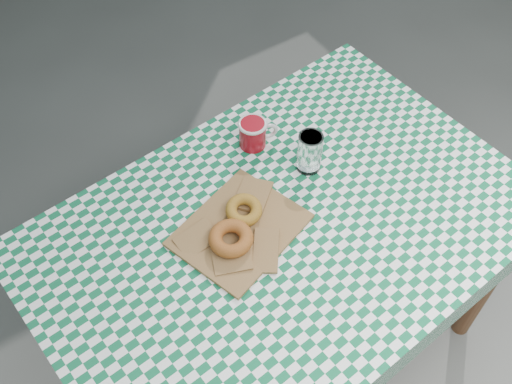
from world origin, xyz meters
TOP-DOWN VIEW (x-y plane):
  - ground at (0.00, 0.00)m, footprint 60.00×60.00m
  - table at (0.06, 0.10)m, footprint 1.32×0.94m
  - tablecloth at (0.06, 0.10)m, footprint 1.34×0.96m
  - paper_bag at (-0.04, 0.15)m, footprint 0.37×0.33m
  - bagel_front at (-0.08, 0.12)m, footprint 0.15×0.15m
  - bagel_back at (-0.01, 0.18)m, footprint 0.12×0.12m
  - coffee_mug at (0.15, 0.38)m, footprint 0.19×0.19m
  - drinking_glass at (0.23, 0.23)m, footprint 0.08×0.08m

SIDE VIEW (x-z plane):
  - ground at x=0.00m, z-range 0.00..0.00m
  - table at x=0.06m, z-range 0.00..0.75m
  - tablecloth at x=0.06m, z-range 0.75..0.76m
  - paper_bag at x=-0.04m, z-range 0.76..0.77m
  - bagel_back at x=-0.01m, z-range 0.77..0.80m
  - bagel_front at x=-0.08m, z-range 0.77..0.81m
  - coffee_mug at x=0.15m, z-range 0.76..0.84m
  - drinking_glass at x=0.23m, z-range 0.76..0.88m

